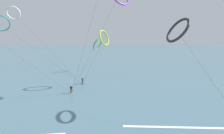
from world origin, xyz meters
TOP-DOWN VIEW (x-y plane):
  - sea_water at (0.00, 107.13)m, footprint 400.00×200.00m
  - surfer_cobalt at (-7.15, 32.73)m, footprint 1.40×0.70m
  - surfer_amber at (-8.35, 25.71)m, footprint 1.40×0.67m
  - kite_lime at (-1.67, 31.56)m, footprint 7.03×4.06m
  - kite_emerald at (-4.64, 49.16)m, footprint 4.56×19.05m
  - kite_charcoal at (10.19, 17.96)m, footprint 8.21×11.69m
  - kite_teal at (-29.74, 38.86)m, footprint 25.45×8.42m
  - kite_ivory at (-29.77, 46.08)m, footprint 24.83×14.56m
  - wave_crest_far at (9.02, 11.84)m, footprint 14.81×1.15m

SIDE VIEW (x-z plane):
  - sea_water at x=0.00m, z-range 0.00..0.08m
  - wave_crest_far at x=9.02m, z-range 0.00..0.12m
  - surfer_cobalt at x=-7.15m, z-range -0.03..1.67m
  - surfer_amber at x=-8.35m, z-range -0.03..1.67m
  - kite_emerald at x=-4.64m, z-range 3.50..14.74m
  - kite_lime at x=-1.67m, z-range 4.75..18.01m
  - kite_charcoal at x=10.19m, z-range 5.40..20.12m
  - kite_teal at x=-29.74m, z-range 6.46..23.74m
  - kite_ivory at x=-29.77m, z-range 8.27..28.90m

